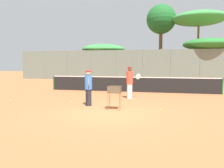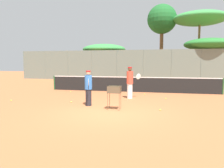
% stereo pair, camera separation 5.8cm
% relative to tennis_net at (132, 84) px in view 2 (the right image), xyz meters
% --- Properties ---
extents(ground_plane, '(80.00, 80.00, 0.00)m').
position_rel_tennis_net_xyz_m(ground_plane, '(0.00, -6.75, -0.56)').
color(ground_plane, '#B26038').
extents(tennis_net, '(12.00, 0.10, 1.07)m').
position_rel_tennis_net_xyz_m(tennis_net, '(0.00, 0.00, 0.00)').
color(tennis_net, '#26592D').
rests_on(tennis_net, ground_plane).
extents(back_fence, '(31.26, 0.08, 3.57)m').
position_rel_tennis_net_xyz_m(back_fence, '(0.00, 10.16, 1.22)').
color(back_fence, slate).
rests_on(back_fence, ground_plane).
extents(tree_0, '(5.62, 5.62, 4.52)m').
position_rel_tennis_net_xyz_m(tree_0, '(-5.42, 12.93, 3.23)').
color(tree_0, brown).
rests_on(tree_0, ground_plane).
extents(tree_1, '(6.78, 6.78, 8.56)m').
position_rel_tennis_net_xyz_m(tree_1, '(6.70, 15.22, 7.13)').
color(tree_1, brown).
rests_on(tree_1, ground_plane).
extents(tree_2, '(5.55, 5.55, 4.89)m').
position_rel_tennis_net_xyz_m(tree_2, '(7.29, 12.12, 3.58)').
color(tree_2, brown).
rests_on(tree_2, ground_plane).
extents(tree_3, '(4.00, 4.00, 10.04)m').
position_rel_tennis_net_xyz_m(tree_3, '(1.95, 16.12, 7.37)').
color(tree_3, brown).
rests_on(tree_3, ground_plane).
extents(player_white_outfit, '(0.43, 0.86, 1.67)m').
position_rel_tennis_net_xyz_m(player_white_outfit, '(-1.32, -5.46, 0.31)').
color(player_white_outfit, '#26262D').
rests_on(player_white_outfit, ground_plane).
extents(player_red_cap, '(0.81, 0.63, 1.81)m').
position_rel_tennis_net_xyz_m(player_red_cap, '(0.30, -2.88, 0.38)').
color(player_red_cap, white).
rests_on(player_red_cap, ground_plane).
extents(ball_cart, '(0.56, 0.41, 1.04)m').
position_rel_tennis_net_xyz_m(ball_cart, '(0.08, -6.06, 0.24)').
color(ball_cart, brown).
rests_on(ball_cart, ground_plane).
extents(tennis_ball_0, '(0.07, 0.07, 0.07)m').
position_rel_tennis_net_xyz_m(tennis_ball_0, '(-4.17, -0.99, -0.53)').
color(tennis_ball_0, '#D1E54C').
rests_on(tennis_ball_0, ground_plane).
extents(tennis_ball_1, '(0.07, 0.07, 0.07)m').
position_rel_tennis_net_xyz_m(tennis_ball_1, '(-2.46, -4.87, -0.53)').
color(tennis_ball_1, '#D1E54C').
rests_on(tennis_ball_1, ground_plane).
extents(tennis_ball_2, '(0.07, 0.07, 0.07)m').
position_rel_tennis_net_xyz_m(tennis_ball_2, '(1.01, -1.20, -0.53)').
color(tennis_ball_2, '#D1E54C').
rests_on(tennis_ball_2, ground_plane).
extents(tennis_ball_3, '(0.07, 0.07, 0.07)m').
position_rel_tennis_net_xyz_m(tennis_ball_3, '(2.32, -2.65, -0.53)').
color(tennis_ball_3, '#D1E54C').
rests_on(tennis_ball_3, ground_plane).
extents(tennis_ball_4, '(0.07, 0.07, 0.07)m').
position_rel_tennis_net_xyz_m(tennis_ball_4, '(2.03, -5.80, -0.53)').
color(tennis_ball_4, '#D1E54C').
rests_on(tennis_ball_4, ground_plane).
extents(tennis_ball_5, '(0.07, 0.07, 0.07)m').
position_rel_tennis_net_xyz_m(tennis_ball_5, '(-0.02, -0.56, -0.53)').
color(tennis_ball_5, '#D1E54C').
rests_on(tennis_ball_5, ground_plane).
extents(tennis_ball_6, '(0.07, 0.07, 0.07)m').
position_rel_tennis_net_xyz_m(tennis_ball_6, '(-5.79, -5.16, -0.53)').
color(tennis_ball_6, '#D1E54C').
rests_on(tennis_ball_6, ground_plane).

